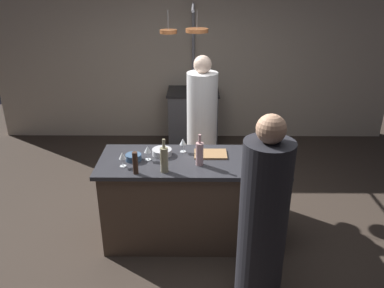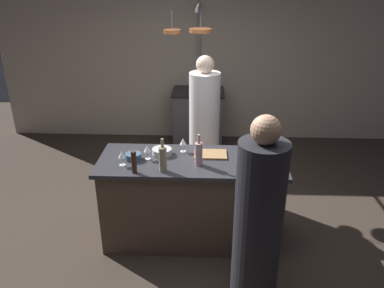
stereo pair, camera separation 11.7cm
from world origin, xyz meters
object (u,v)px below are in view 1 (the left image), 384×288
wine_glass_by_chef (148,150)px  wine_bottle_green (273,146)px  chef (202,132)px  bar_stool_right (257,245)px  guest_right (262,230)px  cutting_board (210,154)px  wine_glass_near_right_guest (122,156)px  mixing_bowl_blue (133,157)px  wine_bottle_rose (200,153)px  pepper_mill (135,163)px  wine_glass_near_left_guest (183,142)px  mixing_bowl_steel (162,152)px  wine_bottle_white (164,159)px  stove_range (193,118)px

wine_glass_by_chef → wine_bottle_green: bearing=3.1°
chef → bar_stool_right: bearing=-74.1°
guest_right → cutting_board: bearing=107.9°
wine_glass_near_right_guest → mixing_bowl_blue: 0.17m
wine_bottle_rose → wine_glass_near_right_guest: (-0.71, -0.04, -0.01)m
wine_glass_by_chef → pepper_mill: bearing=-105.6°
cutting_board → wine_glass_near_left_guest: size_ratio=2.19×
mixing_bowl_blue → guest_right: bearing=-41.0°
guest_right → wine_glass_near_right_guest: 1.44m
wine_glass_by_chef → mixing_bowl_steel: wine_glass_by_chef is taller
wine_bottle_white → mixing_bowl_steel: wine_bottle_white is taller
wine_bottle_white → cutting_board: bearing=39.8°
cutting_board → mixing_bowl_blue: 0.76m
cutting_board → wine_glass_by_chef: bearing=-168.9°
chef → guest_right: 2.00m
wine_bottle_green → wine_glass_near_left_guest: 0.88m
bar_stool_right → wine_bottle_green: wine_bottle_green is taller
stove_range → bar_stool_right: stove_range is taller
cutting_board → wine_glass_near_right_guest: bearing=-162.5°
pepper_mill → wine_glass_near_right_guest: 0.19m
stove_range → chef: chef is taller
wine_glass_by_chef → mixing_bowl_steel: 0.19m
wine_bottle_white → mixing_bowl_steel: size_ratio=1.64×
cutting_board → mixing_bowl_steel: (-0.48, -0.00, 0.02)m
cutting_board → wine_bottle_rose: bearing=-117.3°
cutting_board → wine_glass_near_right_guest: size_ratio=2.19×
pepper_mill → mixing_bowl_steel: size_ratio=1.08×
wine_bottle_green → mixing_bowl_steel: size_ratio=1.59×
wine_bottle_green → wine_bottle_rose: size_ratio=1.01×
chef → wine_glass_by_chef: bearing=-118.2°
guest_right → wine_bottle_white: (-0.78, 0.72, 0.23)m
stove_range → wine_glass_near_right_guest: wine_glass_near_right_guest is taller
mixing_bowl_steel → mixing_bowl_blue: size_ratio=1.27×
mixing_bowl_steel → wine_bottle_rose: bearing=-30.1°
stove_range → guest_right: size_ratio=0.52×
stove_range → pepper_mill: size_ratio=4.24×
stove_range → wine_bottle_green: 2.58m
bar_stool_right → wine_bottle_white: bearing=155.4°
chef → bar_stool_right: size_ratio=2.52×
guest_right → wine_bottle_green: 1.08m
wine_bottle_white → wine_bottle_green: size_ratio=1.03×
stove_range → mixing_bowl_steel: (-0.30, -2.34, 0.48)m
pepper_mill → wine_glass_near_left_guest: pepper_mill is taller
cutting_board → wine_glass_near_right_guest: (-0.82, -0.26, 0.10)m
cutting_board → pepper_mill: pepper_mill is taller
cutting_board → mixing_bowl_steel: mixing_bowl_steel is taller
chef → cutting_board: 0.89m
wine_bottle_green → wine_glass_near_left_guest: wine_bottle_green is taller
chef → mixing_bowl_blue: (-0.67, -1.00, 0.14)m
chef → cutting_board: size_ratio=5.35×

